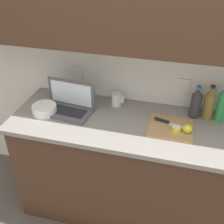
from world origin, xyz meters
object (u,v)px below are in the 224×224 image
Objects in this scene: bowl_white at (44,109)px; cutting_board at (170,128)px; knife at (166,122)px; bottle_oil_tall at (209,104)px; laptop at (68,104)px; measuring_cup at (117,99)px; lemon_whole_beside at (188,129)px; bottle_water_clear at (196,103)px; lemon_half_cut at (176,129)px; bottle_green_soda at (223,104)px.

cutting_board is at bearing 3.07° from bowl_white.
bottle_oil_tall is at bearing 44.17° from knife.
laptop reaches higher than measuring_cup.
bowl_white is (-1.06, -0.02, -0.00)m from lemon_whole_beside.
bottle_water_clear is 1.13m from bowl_white.
lemon_whole_beside is 0.22× the size of bottle_oil_tall.
lemon_half_cut reaches higher than knife.
knife is 0.42m from bottle_green_soda.
bottle_green_soda is at bearing 0.00° from bottle_water_clear.
lemon_half_cut is at bearing -31.90° from knife.
bowl_white reaches higher than cutting_board.
cutting_board is 2.99× the size of measuring_cup.
bottle_oil_tall is at bearing -0.45° from measuring_cup.
measuring_cup reaches higher than bowl_white.
bottle_water_clear is 0.60m from measuring_cup.
bottle_oil_tall is (0.25, 0.20, 0.12)m from cutting_board.
bottle_oil_tall reaches higher than bowl_white.
lemon_half_cut is 0.21× the size of bottle_green_soda.
bottle_water_clear is (-0.18, 0.00, -0.02)m from bottle_green_soda.
lemon_half_cut is 0.60× the size of measuring_cup.
cutting_board is 0.41m from bottle_green_soda.
bottle_oil_tall is (0.28, 0.15, 0.11)m from knife.
bottle_green_soda is (0.22, 0.23, 0.10)m from lemon_whole_beside.
cutting_board is 1.05× the size of bottle_green_soda.
cutting_board is 0.06m from lemon_half_cut.
cutting_board is at bearing 164.49° from lemon_whole_beside.
bottle_oil_tall is at bearing 0.00° from bottle_water_clear.
bottle_green_soda reaches higher than bottle_oil_tall.
laptop is 0.95m from bottle_water_clear.
bottle_water_clear is 1.36× the size of bowl_white.
cutting_board is 0.49m from measuring_cup.
laptop reaches higher than knife.
laptop is 6.62× the size of lemon_whole_beside.
cutting_board is at bearing 3.82° from laptop.
lemon_half_cut is 0.54m from measuring_cup.
lemon_half_cut is 0.25× the size of bottle_water_clear.
lemon_whole_beside reaches higher than knife.
bottle_oil_tall is at bearing 38.87° from cutting_board.
lemon_whole_beside is at bearing -15.51° from cutting_board.
bottle_oil_tall is 0.69m from measuring_cup.
measuring_cup is (-0.56, 0.24, 0.01)m from lemon_whole_beside.
knife is at bearing 7.18° from laptop.
knife is at bearing 6.01° from bowl_white.
lemon_whole_beside is 0.21× the size of bottle_green_soda.
lemon_half_cut is 0.98m from bowl_white.
bottle_green_soda is at bearing 38.30° from lemon_half_cut.
bottle_water_clear is at bearing -0.52° from measuring_cup.
measuring_cup is at bearing 179.60° from bottle_green_soda.
lemon_whole_beside is (0.07, 0.00, 0.01)m from lemon_half_cut.
bottle_water_clear is (0.11, 0.23, 0.09)m from lemon_half_cut.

